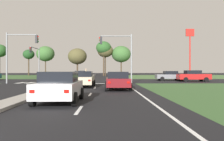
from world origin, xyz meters
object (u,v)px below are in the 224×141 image
Objects in this scene: car_red_seventh at (193,76)px; car_white_eighth at (60,87)px; traffic_signal_far_left at (36,57)px; treeline_seventh at (121,54)px; car_beige_third at (84,79)px; treeline_fourth at (77,56)px; traffic_signal_near_left at (18,49)px; traffic_signal_near_right at (120,50)px; car_navy_second at (83,73)px; pedestrian_at_median at (86,72)px; treeline_third at (45,54)px; fastfood_pole_sign at (190,42)px; treeline_sixth at (105,51)px; treeline_fifth at (104,48)px; car_silver_fourth at (79,74)px; car_maroon_fifth at (118,80)px; treeline_second at (29,55)px; car_grey_sixth at (170,76)px.

car_red_seventh reaches higher than car_white_eighth.
treeline_seventh is at bearing 58.25° from traffic_signal_far_left.
car_red_seventh is at bearing 35.78° from car_beige_third.
car_red_seventh is at bearing -15.96° from traffic_signal_far_left.
traffic_signal_near_left is at bearing -93.98° from treeline_fourth.
traffic_signal_near_right is at bearing -74.61° from treeline_fourth.
treeline_seventh is at bearing 6.16° from treeline_fourth.
car_beige_third is at bearing 96.22° from car_navy_second.
treeline_third is at bearing -110.56° from pedestrian_at_median.
fastfood_pole_sign is at bearing -29.10° from treeline_fourth.
pedestrian_at_median is at bearing -101.86° from treeline_sixth.
traffic_signal_far_left is at bearing 140.44° from traffic_signal_near_right.
treeline_fourth is at bearing 179.61° from treeline_fifth.
car_navy_second is 9.18m from treeline_sixth.
car_white_eighth reaches higher than car_silver_fourth.
car_red_seventh is at bearing -68.34° from treeline_sixth.
traffic_signal_near_right is at bearing -93.61° from treeline_seventh.
traffic_signal_near_right is at bearing 85.49° from car_maroon_fifth.
car_maroon_fifth is at bearing -94.51° from traffic_signal_near_right.
car_beige_third is 0.51× the size of treeline_third.
traffic_signal_far_left reaches higher than car_white_eighth.
treeline_fifth is at bearing -0.39° from treeline_fourth.
treeline_fifth reaches higher than traffic_signal_near_right.
treeline_seventh reaches higher than car_beige_third.
traffic_signal_far_left is 0.73× the size of treeline_second.
pedestrian_at_median is 19.30m from treeline_sixth.
fastfood_pole_sign reaches higher than car_grey_sixth.
treeline_fourth is (2.52, 36.23, 1.30)m from traffic_signal_near_left.
pedestrian_at_median is at bearing 100.53° from car_maroon_fifth.
pedestrian_at_median reaches higher than car_maroon_fifth.
traffic_signal_far_left is at bearing -11.45° from pedestrian_at_median.
car_white_eighth is at bearing -118.10° from fastfood_pole_sign.
car_silver_fourth is 2.40× the size of pedestrian_at_median.
car_grey_sixth is 42.08m from treeline_third.
treeline_third is (-15.64, 44.59, 5.58)m from car_beige_third.
fastfood_pole_sign is 21.37m from treeline_seventh.
traffic_signal_near_left is 39.19m from treeline_third.
traffic_signal_near_right reaches higher than car_navy_second.
car_grey_sixth is at bearing -48.70° from treeline_third.
car_beige_third is at bearing -81.72° from treeline_fourth.
fastfood_pole_sign reaches higher than treeline_fourth.
treeline_third is 1.11× the size of treeline_fourth.
treeline_second is 0.80× the size of treeline_fifth.
car_beige_third is at bearing -35.03° from traffic_signal_near_left.
traffic_signal_near_right is 1.08× the size of traffic_signal_far_left.
traffic_signal_near_right is 0.78× the size of treeline_fourth.
car_white_eighth is at bearing 94.88° from car_navy_second.
treeline_fifth is at bearing -7.87° from treeline_third.
treeline_fourth reaches higher than car_maroon_fifth.
treeline_seventh is (12.35, 1.33, 0.73)m from treeline_fourth.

